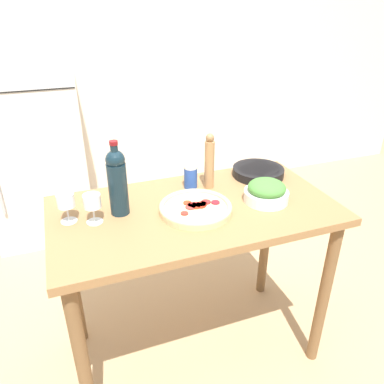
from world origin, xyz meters
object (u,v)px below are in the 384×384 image
Objects in this scene: wine_glass_far at (66,202)px; homemade_pizza at (196,208)px; salad_bowl at (266,192)px; refrigerator at (30,132)px; salt_canister at (191,177)px; wine_glass_near at (92,203)px; cast_iron_skillet at (258,172)px; pepper_mill at (209,162)px; wine_bottle at (117,181)px.

wine_glass_far reaches higher than homemade_pizza.
refrigerator is at bearing 122.75° from salad_bowl.
salad_bowl is 0.37m from salt_canister.
cast_iron_skillet is at bearing 11.21° from wine_glass_near.
pepper_mill reaches higher than cast_iron_skillet.
cast_iron_skillet is (0.10, 0.25, -0.02)m from salad_bowl.
refrigerator is 1.59m from salt_canister.
cast_iron_skillet is (0.38, 0.01, -0.04)m from salt_canister.
pepper_mill is 0.27m from homemade_pizza.
salad_bowl is at bearing -41.99° from salt_canister.
wine_glass_far is (0.18, -1.51, 0.15)m from refrigerator.
wine_glass_near is 1.00× the size of wine_glass_far.
cast_iron_skillet is at bearing 9.87° from wine_bottle.
refrigerator reaches higher than cast_iron_skillet.
homemade_pizza is 0.76× the size of cast_iron_skillet.
cast_iron_skillet is at bearing 27.97° from homemade_pizza.
wine_bottle reaches higher than pepper_mill.
pepper_mill is at bearing -173.42° from cast_iron_skillet.
wine_glass_near is 0.40× the size of homemade_pizza.
wine_bottle is at bearing 161.71° from homemade_pizza.
salad_bowl is (0.76, -0.08, -0.04)m from wine_glass_near.
pepper_mill reaches higher than homemade_pizza.
salad_bowl is at bearing -8.28° from wine_glass_far.
wine_bottle is at bearing -0.47° from wine_glass_far.
pepper_mill is (0.46, 0.10, -0.02)m from wine_bottle.
homemade_pizza is at bearing -66.15° from refrigerator.
wine_bottle is (0.40, -1.51, 0.21)m from refrigerator.
wine_glass_far is (-0.10, 0.04, -0.00)m from wine_glass_near.
refrigerator is at bearing 97.00° from wine_glass_far.
salad_bowl is 0.34m from homemade_pizza.
pepper_mill is 0.32m from cast_iron_skillet.
wine_bottle is at bearing 169.18° from salad_bowl.
wine_bottle is 0.40m from salt_canister.
pepper_mill is 0.86× the size of homemade_pizza.
homemade_pizza is 2.73× the size of salt_canister.
salad_bowl reaches higher than homemade_pizza.
pepper_mill is at bearing -18.66° from salt_canister.
wine_glass_far is 0.98m from cast_iron_skillet.
wine_bottle is at bearing -75.12° from refrigerator.
wine_glass_far is (-0.22, 0.00, -0.06)m from wine_bottle.
wine_bottle reaches higher than wine_glass_near.
wine_bottle is 2.56× the size of wine_glass_near.
wine_glass_near reaches higher than cast_iron_skillet.
refrigerator is 3.98× the size of cast_iron_skillet.
wine_bottle is 2.56× the size of wine_glass_far.
wine_glass_near is 0.44m from homemade_pizza.
pepper_mill is (0.67, 0.09, 0.04)m from wine_glass_far.
wine_glass_near is 0.89m from cast_iron_skillet.
wine_bottle reaches higher than wine_glass_far.
refrigerator is at bearing 104.88° from wine_bottle.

